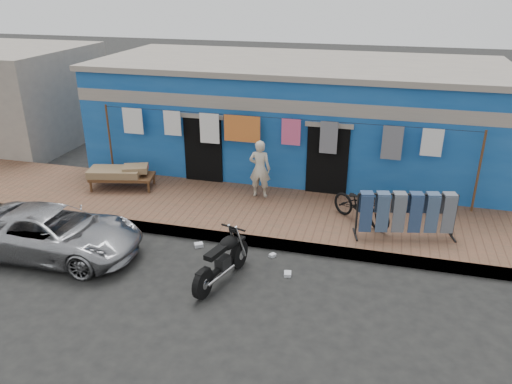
% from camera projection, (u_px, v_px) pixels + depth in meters
% --- Properties ---
extents(ground, '(80.00, 80.00, 0.00)m').
position_uv_depth(ground, '(230.00, 282.00, 10.03)').
color(ground, black).
rests_on(ground, ground).
extents(sidewalk, '(28.00, 3.00, 0.25)m').
position_uv_depth(sidewalk, '(266.00, 214.00, 12.64)').
color(sidewalk, brown).
rests_on(sidewalk, ground).
extents(curb, '(28.00, 0.10, 0.25)m').
position_uv_depth(curb, '(251.00, 241.00, 11.36)').
color(curb, gray).
rests_on(curb, ground).
extents(building, '(12.20, 5.20, 3.36)m').
position_uv_depth(building, '(297.00, 115.00, 15.56)').
color(building, '#134895').
rests_on(building, ground).
extents(neighbor_left, '(6.00, 5.00, 3.40)m').
position_uv_depth(neighbor_left, '(0.00, 95.00, 18.18)').
color(neighbor_left, '#9E9384').
rests_on(neighbor_left, ground).
extents(clothesline, '(10.06, 0.06, 2.10)m').
position_uv_depth(clothesline, '(267.00, 135.00, 13.15)').
color(clothesline, brown).
rests_on(clothesline, sidewalk).
extents(car, '(3.97, 1.90, 1.10)m').
position_uv_depth(car, '(54.00, 232.00, 10.85)').
color(car, '#A7A8AC').
rests_on(car, ground).
extents(seated_person, '(0.57, 0.39, 1.56)m').
position_uv_depth(seated_person, '(260.00, 169.00, 13.07)').
color(seated_person, beige).
rests_on(seated_person, sidewalk).
extents(bicycle, '(1.69, 1.46, 1.08)m').
position_uv_depth(bicycle, '(362.00, 202.00, 11.74)').
color(bicycle, black).
rests_on(bicycle, sidewalk).
extents(motorcycle, '(1.40, 1.89, 1.03)m').
position_uv_depth(motorcycle, '(221.00, 259.00, 9.87)').
color(motorcycle, black).
rests_on(motorcycle, ground).
extents(charpoy, '(2.16, 1.63, 0.60)m').
position_uv_depth(charpoy, '(122.00, 177.00, 13.80)').
color(charpoy, brown).
rests_on(charpoy, sidewalk).
extents(jeans_rack, '(2.48, 1.46, 1.10)m').
position_uv_depth(jeans_rack, '(406.00, 214.00, 11.09)').
color(jeans_rack, black).
rests_on(jeans_rack, sidewalk).
extents(litter_a, '(0.24, 0.23, 0.08)m').
position_uv_depth(litter_a, '(199.00, 245.00, 11.35)').
color(litter_a, silver).
rests_on(litter_a, ground).
extents(litter_b, '(0.16, 0.17, 0.07)m').
position_uv_depth(litter_b, '(273.00, 255.00, 10.94)').
color(litter_b, silver).
rests_on(litter_b, ground).
extents(litter_c, '(0.18, 0.21, 0.07)m').
position_uv_depth(litter_c, '(288.00, 274.00, 10.25)').
color(litter_c, silver).
rests_on(litter_c, ground).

